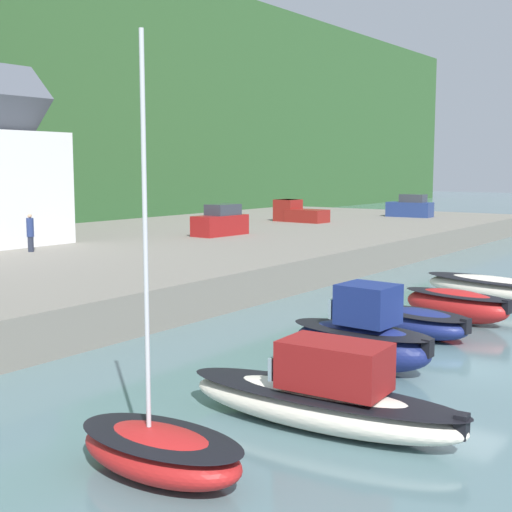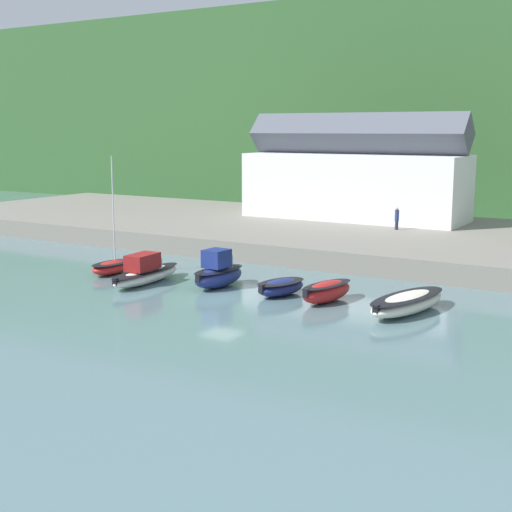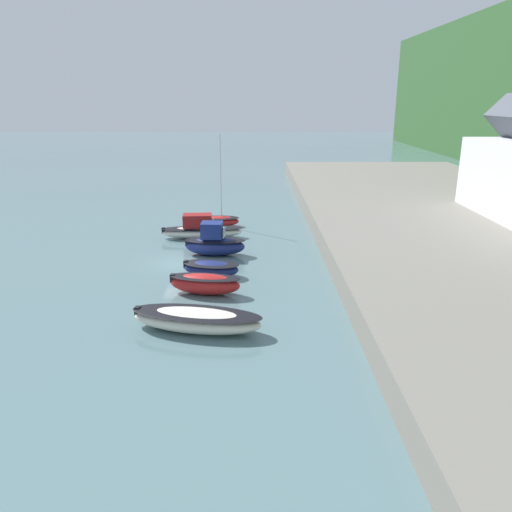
{
  "view_description": "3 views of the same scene",
  "coord_description": "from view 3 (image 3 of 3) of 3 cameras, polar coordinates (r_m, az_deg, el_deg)",
  "views": [
    {
      "loc": [
        -22.21,
        -7.57,
        6.46
      ],
      "look_at": [
        3.24,
        10.64,
        2.53
      ],
      "focal_mm": 50.0,
      "sensor_mm": 36.0,
      "label": 1
    },
    {
      "loc": [
        25.99,
        -38.64,
        11.19
      ],
      "look_at": [
        -1.16,
        6.38,
        1.78
      ],
      "focal_mm": 50.0,
      "sensor_mm": 36.0,
      "label": 2
    },
    {
      "loc": [
        37.27,
        5.86,
        12.37
      ],
      "look_at": [
        2.68,
        6.03,
        1.41
      ],
      "focal_mm": 35.0,
      "sensor_mm": 36.0,
      "label": 3
    }
  ],
  "objects": [
    {
      "name": "ground_plane",
      "position": [
        39.7,
        -8.76,
        -0.79
      ],
      "size": [
        320.0,
        320.0,
        0.0
      ],
      "primitive_type": "plane",
      "color": "slate"
    },
    {
      "name": "quay_promenade",
      "position": [
        43.74,
        26.64,
        0.4
      ],
      "size": [
        102.08,
        28.37,
        1.71
      ],
      "color": "gray",
      "rests_on": "ground_plane"
    },
    {
      "name": "moored_boat_0",
      "position": [
        50.59,
        -4.28,
        4.07
      ],
      "size": [
        2.05,
        4.15,
        9.16
      ],
      "rotation": [
        0.0,
        0.0,
        0.0
      ],
      "color": "red",
      "rests_on": "ground_plane"
    },
    {
      "name": "moored_boat_1",
      "position": [
        46.4,
        -6.32,
        3.02
      ],
      "size": [
        2.49,
        7.65,
        2.23
      ],
      "rotation": [
        0.0,
        0.0,
        0.06
      ],
      "color": "white",
      "rests_on": "ground_plane"
    },
    {
      "name": "moored_boat_2",
      "position": [
        41.06,
        -4.75,
        1.47
      ],
      "size": [
        2.36,
        5.08,
        2.76
      ],
      "rotation": [
        0.0,
        0.0,
        -0.06
      ],
      "color": "navy",
      "rests_on": "ground_plane"
    },
    {
      "name": "moored_boat_3",
      "position": [
        36.37,
        -5.15,
        -1.39
      ],
      "size": [
        2.93,
        4.49,
        1.09
      ],
      "rotation": [
        0.0,
        0.0,
        -0.21
      ],
      "color": "navy",
      "rests_on": "ground_plane"
    },
    {
      "name": "moored_boat_4",
      "position": [
        33.06,
        -5.85,
        -3.14
      ],
      "size": [
        2.57,
        5.02,
        1.37
      ],
      "rotation": [
        0.0,
        0.0,
        -0.18
      ],
      "color": "red",
      "rests_on": "ground_plane"
    },
    {
      "name": "moored_boat_5",
      "position": [
        28.07,
        -6.82,
        -7.23
      ],
      "size": [
        3.89,
        7.8,
        1.21
      ],
      "rotation": [
        0.0,
        0.0,
        -0.2
      ],
      "color": "white",
      "rests_on": "ground_plane"
    }
  ]
}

